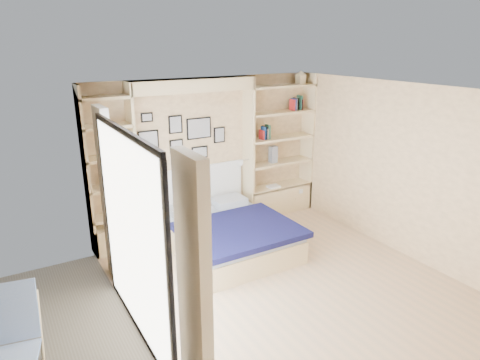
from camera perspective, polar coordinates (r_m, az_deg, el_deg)
ground at (r=5.84m, az=6.07°, el=-13.39°), size 4.50×4.50×0.00m
room_shell at (r=6.39m, az=-4.54°, el=0.15°), size 4.50×4.50×4.50m
bed at (r=6.52m, az=-1.63°, el=-7.10°), size 1.63×2.04×1.07m
photo_gallery at (r=6.85m, az=-7.76°, el=5.82°), size 1.48×0.02×0.82m
reading_lamps at (r=6.83m, az=-5.68°, el=1.51°), size 1.92×0.12×0.15m
shelf_decor at (r=7.42m, az=3.71°, el=7.56°), size 3.59×0.23×2.03m
deck_chair at (r=4.78m, az=-28.24°, el=-17.90°), size 0.63×0.90×0.83m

